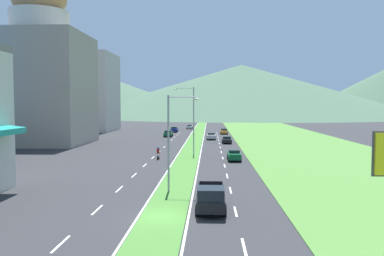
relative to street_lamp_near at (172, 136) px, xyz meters
The scene contains 46 objects.
ground_plane 9.33m from the street_lamp_near, 89.09° to the right, with size 600.00×600.00×0.00m, color #2D2D30.
grass_median 52.34m from the street_lamp_near, 89.86° to the left, with size 3.20×240.00×0.06m, color #477F33.
grass_verge_right 56.29m from the street_lamp_near, 68.31° to the left, with size 24.00×240.00×0.06m, color #518438.
lane_dash_left_2 15.20m from the street_lamp_near, 110.27° to the right, with size 0.16×2.80×0.01m, color silver.
lane_dash_left_3 9.41m from the street_lamp_near, 128.46° to the right, with size 0.16×2.80×0.01m, color silver.
lane_dash_left_4 7.09m from the street_lamp_near, 169.21° to the left, with size 0.16×2.80×0.01m, color silver.
lane_dash_left_5 10.77m from the street_lamp_near, 121.37° to the left, with size 0.16×2.80×0.01m, color silver.
lane_dash_left_6 16.90m from the street_lamp_near, 107.94° to the left, with size 0.16×2.80×0.01m, color silver.
lane_dash_left_7 23.65m from the street_lamp_near, 102.42° to the left, with size 0.16×2.80×0.01m, color silver.
lane_dash_left_8 30.61m from the street_lamp_near, 99.48° to the left, with size 0.16×2.80×0.01m, color silver.
lane_dash_left_9 37.66m from the street_lamp_near, 97.66° to the left, with size 0.16×2.80×0.01m, color silver.
lane_dash_left_10 44.77m from the street_lamp_near, 96.42° to the left, with size 0.16×2.80×0.01m, color silver.
lane_dash_left_11 51.90m from the street_lamp_near, 95.53° to the left, with size 0.16×2.80×0.01m, color silver.
lane_dash_left_12 59.06m from the street_lamp_near, 94.85° to the left, with size 0.16×2.80×0.01m, color silver.
lane_dash_left_13 66.22m from the street_lamp_near, 94.32° to the left, with size 0.16×2.80×0.01m, color silver.
lane_dash_left_14 73.39m from the street_lamp_near, 93.90° to the left, with size 0.16×2.80×0.01m, color silver.
lane_dash_right_2 15.28m from the street_lamp_near, 68.80° to the right, with size 0.16×2.80×0.01m, color silver.
lane_dash_right_3 9.55m from the street_lamp_near, 50.16° to the right, with size 0.16×2.80×0.01m, color silver.
lane_dash_right_4 7.27m from the street_lamp_near, 10.29° to the left, with size 0.16×2.80×0.01m, color silver.
lane_dash_right_5 10.89m from the street_lamp_near, 57.36° to the left, with size 0.16×2.80×0.01m, color silver.
lane_dash_right_6 16.98m from the street_lamp_near, 71.22° to the left, with size 0.16×2.80×0.01m, color silver.
lane_dash_right_7 23.70m from the street_lamp_near, 76.97° to the left, with size 0.16×2.80×0.01m, color silver.
lane_dash_right_8 30.65m from the street_lamp_near, 80.05° to the left, with size 0.16×2.80×0.01m, color silver.
lane_dash_right_9 37.70m from the street_lamp_near, 81.96° to the left, with size 0.16×2.80×0.01m, color silver.
lane_dash_right_10 44.80m from the street_lamp_near, 83.26° to the left, with size 0.16×2.80×0.01m, color silver.
lane_dash_right_11 51.93m from the street_lamp_near, 84.20° to the left, with size 0.16×2.80×0.01m, color silver.
lane_dash_right_12 59.08m from the street_lamp_near, 84.91° to the left, with size 0.16×2.80×0.01m, color silver.
lane_dash_right_13 66.24m from the street_lamp_near, 85.46° to the left, with size 0.16×2.80×0.01m, color silver.
lane_dash_right_14 73.41m from the street_lamp_near, 85.91° to the left, with size 0.16×2.80×0.01m, color silver.
edge_line_median_left 52.37m from the street_lamp_near, 91.79° to the left, with size 0.16×240.00×0.01m, color silver.
edge_line_median_right 52.37m from the street_lamp_near, 87.94° to the left, with size 0.16×240.00×0.01m, color silver.
domed_building 52.53m from the street_lamp_near, 125.21° to the left, with size 17.73×17.73×34.37m.
midrise_colored 88.14m from the street_lamp_near, 112.65° to the left, with size 17.95×17.95×22.54m, color #B7B2A8.
hill_far_left 279.32m from the street_lamp_near, 112.71° to the left, with size 225.05×225.05×40.29m, color #47664C.
hill_far_center 250.72m from the street_lamp_near, 84.15° to the left, with size 235.10×235.10×35.52m, color #47664C.
street_lamp_near is the anchor object (origin of this frame).
street_lamp_mid 25.69m from the street_lamp_near, 88.75° to the left, with size 3.11×0.33×10.41m.
car_0 53.32m from the street_lamp_near, 86.07° to the left, with size 2.01×4.41×1.50m.
car_1 21.69m from the street_lamp_near, 71.64° to the left, with size 1.86×4.39×1.50m.
car_2 45.41m from the street_lamp_near, 81.46° to the left, with size 1.92×4.62×1.42m.
car_4 76.13m from the street_lamp_near, 94.96° to the left, with size 1.89×4.54×1.52m.
car_5 60.72m from the street_lamp_near, 96.32° to the left, with size 1.95×4.74×1.56m.
car_6 69.76m from the street_lamp_near, 84.22° to the left, with size 1.95×4.41×1.48m.
car_7 90.75m from the street_lamp_near, 91.94° to the left, with size 1.85×4.13×1.38m.
pickup_truck_0 8.18m from the street_lamp_near, 61.39° to the right, with size 2.18×5.40×2.00m.
motorcycle_rider 21.67m from the street_lamp_near, 100.74° to the left, with size 0.36×2.00×1.80m.
Camera 1 is at (3.21, -27.09, 7.81)m, focal length 37.36 mm.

